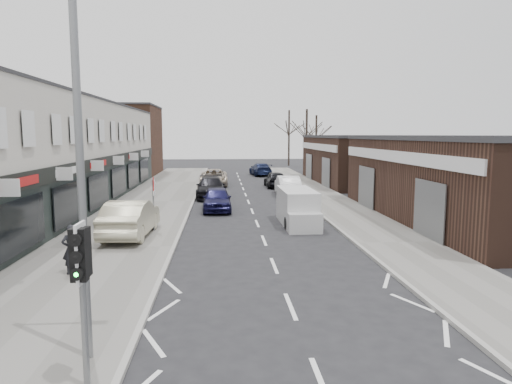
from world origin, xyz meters
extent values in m
plane|color=black|center=(0.00, 0.00, 0.00)|extent=(160.00, 160.00, 0.00)
cube|color=slate|center=(-6.75, 22.00, 0.06)|extent=(5.50, 64.00, 0.12)
cube|color=slate|center=(5.75, 22.00, 0.06)|extent=(3.50, 64.00, 0.12)
cube|color=beige|center=(-13.50, 19.50, 3.55)|extent=(8.00, 41.00, 7.10)
cube|color=#4E3021|center=(-13.50, 45.00, 4.00)|extent=(8.00, 10.00, 8.00)
cube|color=#3A241A|center=(12.50, 14.00, 2.25)|extent=(10.00, 18.00, 4.50)
cube|color=#3A241A|center=(12.50, 34.00, 2.25)|extent=(10.00, 16.00, 4.50)
cylinder|color=slate|center=(-4.40, -2.00, 1.62)|extent=(0.12, 0.12, 3.00)
cube|color=silver|center=(-4.40, -2.00, 2.67)|extent=(0.05, 0.55, 1.10)
cube|color=black|center=(-4.40, -2.12, 2.67)|extent=(0.28, 0.22, 0.95)
sphere|color=#0CE533|center=(-4.40, -2.24, 2.37)|extent=(0.18, 0.18, 0.18)
cube|color=black|center=(-4.40, -1.88, 2.67)|extent=(0.26, 0.20, 0.90)
cylinder|color=slate|center=(-4.70, -0.80, 4.12)|extent=(0.16, 0.16, 8.00)
cylinder|color=slate|center=(-5.20, 12.00, 1.37)|extent=(0.07, 0.07, 2.50)
cube|color=white|center=(-5.15, 12.00, 1.97)|extent=(0.04, 0.45, 0.25)
cube|color=silver|center=(2.14, 13.82, 0.93)|extent=(1.74, 4.11, 1.87)
cube|color=silver|center=(2.14, 11.42, 0.49)|extent=(1.65, 0.73, 0.98)
cylinder|color=black|center=(1.38, 12.39, 0.31)|extent=(0.20, 0.62, 0.62)
cylinder|color=black|center=(2.90, 12.39, 0.31)|extent=(0.20, 0.62, 0.62)
cylinder|color=black|center=(1.38, 15.25, 0.31)|extent=(0.20, 0.62, 0.62)
cylinder|color=black|center=(2.90, 15.25, 0.31)|extent=(0.20, 0.62, 0.62)
imported|color=#BDB797|center=(-6.09, 10.88, 0.96)|extent=(2.00, 5.19, 1.68)
imported|color=black|center=(-6.92, 5.17, 0.96)|extent=(0.72, 0.62, 1.68)
imported|color=#131239|center=(-2.20, 18.38, 0.74)|extent=(1.80, 4.36, 1.48)
imported|color=black|center=(-2.72, 24.46, 0.77)|extent=(2.26, 5.35, 1.54)
imported|color=#B1A28E|center=(-2.62, 32.83, 0.76)|extent=(2.53, 5.48, 1.52)
imported|color=silver|center=(3.30, 25.44, 0.78)|extent=(1.77, 4.79, 1.57)
imported|color=black|center=(2.98, 31.02, 0.73)|extent=(1.82, 4.34, 1.47)
imported|color=#131B3D|center=(2.66, 43.14, 0.73)|extent=(2.55, 5.22, 1.46)
camera|label=1|loc=(-1.88, -10.13, 4.77)|focal=32.00mm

